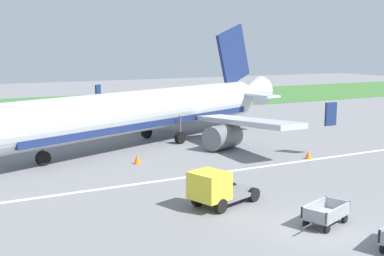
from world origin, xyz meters
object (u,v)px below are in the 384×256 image
airplane (152,110)px  service_truck_beside_carts (215,188)px  baggage_cart_second_in_row (326,213)px  traffic_cone_mid_apron (137,159)px  traffic_cone_near_plane (308,154)px

airplane → service_truck_beside_carts: 19.33m
baggage_cart_second_in_row → service_truck_beside_carts: size_ratio=0.76×
airplane → traffic_cone_mid_apron: (-4.29, -7.11, -2.69)m
traffic_cone_near_plane → traffic_cone_mid_apron: traffic_cone_mid_apron is taller
airplane → traffic_cone_near_plane: 14.82m
traffic_cone_near_plane → traffic_cone_mid_apron: bearing=159.4°
airplane → baggage_cart_second_in_row: (-0.81, -23.68, -2.45)m
airplane → service_truck_beside_carts: (-4.30, -18.74, -1.95)m
service_truck_beside_carts → traffic_cone_near_plane: size_ratio=6.86×
airplane → service_truck_beside_carts: size_ratio=7.63×
airplane → traffic_cone_mid_apron: airplane is taller
traffic_cone_mid_apron → airplane: bearing=58.9°
airplane → service_truck_beside_carts: bearing=-102.9°
service_truck_beside_carts → baggage_cart_second_in_row: bearing=-54.8°
airplane → traffic_cone_near_plane: (8.42, -11.89, -2.71)m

